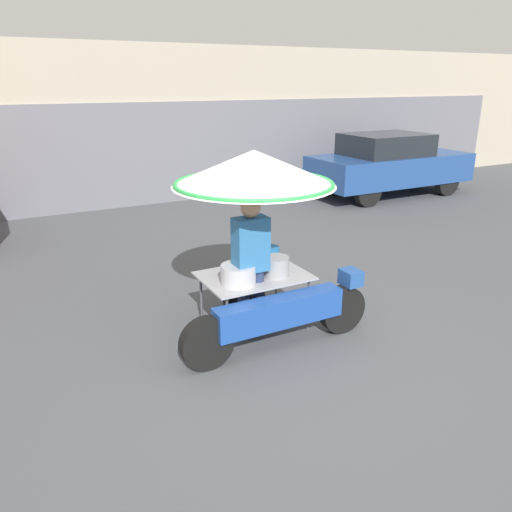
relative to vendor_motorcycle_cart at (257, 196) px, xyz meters
The scene contains 6 objects.
ground_plane 1.79m from the vendor_motorcycle_cart, 88.88° to the right, with size 36.00×36.00×0.00m, color #4C4F54.
shopfront_building 7.83m from the vendor_motorcycle_cart, 89.89° to the left, with size 28.00×2.06×3.60m.
vendor_motorcycle_cart is the anchor object (origin of this frame).
vendor_person 0.72m from the vendor_motorcycle_cart, 141.96° to the right, with size 0.38×0.22×1.64m.
parked_car 8.11m from the vendor_motorcycle_cart, 37.46° to the left, with size 4.17×1.72×1.56m.
potted_plant 11.01m from the vendor_motorcycle_cart, 35.25° to the left, with size 0.62×0.62×0.81m.
Camera 1 is at (-2.53, -3.93, 2.81)m, focal length 35.00 mm.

